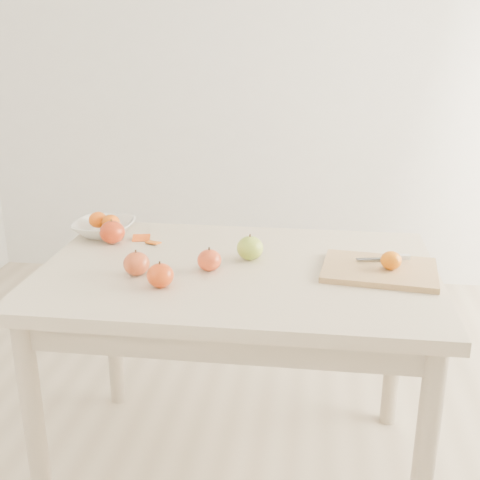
# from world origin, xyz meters

# --- Properties ---
(ground) EXTENTS (3.50, 3.50, 0.00)m
(ground) POSITION_xyz_m (0.00, 0.00, 0.00)
(ground) COLOR #C6B293
(ground) RESTS_ON ground
(table) EXTENTS (1.20, 0.80, 0.75)m
(table) POSITION_xyz_m (0.00, 0.00, 0.65)
(table) COLOR beige
(table) RESTS_ON ground
(cutting_board) EXTENTS (0.36, 0.28, 0.02)m
(cutting_board) POSITION_xyz_m (0.42, 0.01, 0.76)
(cutting_board) COLOR tan
(cutting_board) RESTS_ON table
(board_tangerine) EXTENTS (0.06, 0.06, 0.05)m
(board_tangerine) POSITION_xyz_m (0.45, -0.00, 0.80)
(board_tangerine) COLOR #D36707
(board_tangerine) RESTS_ON cutting_board
(fruit_bowl) EXTENTS (0.21, 0.21, 0.05)m
(fruit_bowl) POSITION_xyz_m (-0.51, 0.24, 0.78)
(fruit_bowl) COLOR white
(fruit_bowl) RESTS_ON table
(bowl_tangerine_near) EXTENTS (0.06, 0.06, 0.06)m
(bowl_tangerine_near) POSITION_xyz_m (-0.53, 0.25, 0.80)
(bowl_tangerine_near) COLOR #E44708
(bowl_tangerine_near) RESTS_ON fruit_bowl
(bowl_tangerine_far) EXTENTS (0.06, 0.06, 0.06)m
(bowl_tangerine_far) POSITION_xyz_m (-0.48, 0.23, 0.80)
(bowl_tangerine_far) COLOR orange
(bowl_tangerine_far) RESTS_ON fruit_bowl
(orange_peel_a) EXTENTS (0.07, 0.06, 0.01)m
(orange_peel_a) POSITION_xyz_m (-0.36, 0.21, 0.75)
(orange_peel_a) COLOR #D24B0E
(orange_peel_a) RESTS_ON table
(orange_peel_b) EXTENTS (0.05, 0.05, 0.01)m
(orange_peel_b) POSITION_xyz_m (-0.31, 0.17, 0.75)
(orange_peel_b) COLOR #C5560D
(orange_peel_b) RESTS_ON table
(paring_knife) EXTENTS (0.17, 0.06, 0.01)m
(paring_knife) POSITION_xyz_m (0.47, 0.08, 0.78)
(paring_knife) COLOR silver
(paring_knife) RESTS_ON cutting_board
(apple_green) EXTENTS (0.08, 0.08, 0.08)m
(apple_green) POSITION_xyz_m (0.03, 0.07, 0.79)
(apple_green) COLOR #5B901A
(apple_green) RESTS_ON table
(apple_red_e) EXTENTS (0.07, 0.07, 0.07)m
(apple_red_e) POSITION_xyz_m (-0.08, -0.04, 0.78)
(apple_red_e) COLOR #A31504
(apple_red_e) RESTS_ON table
(apple_red_a) EXTENTS (0.09, 0.09, 0.08)m
(apple_red_a) POSITION_xyz_m (-0.45, 0.16, 0.79)
(apple_red_a) COLOR maroon
(apple_red_a) RESTS_ON table
(apple_red_c) EXTENTS (0.08, 0.08, 0.07)m
(apple_red_c) POSITION_xyz_m (-0.20, -0.18, 0.78)
(apple_red_c) COLOR #A00A06
(apple_red_c) RESTS_ON table
(apple_red_b) EXTENTS (0.08, 0.08, 0.07)m
(apple_red_b) POSITION_xyz_m (-0.29, -0.10, 0.79)
(apple_red_b) COLOR maroon
(apple_red_b) RESTS_ON table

